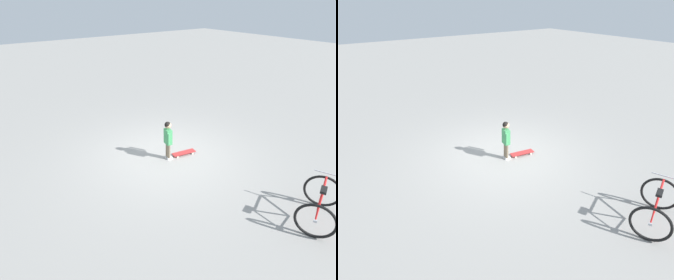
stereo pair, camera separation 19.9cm
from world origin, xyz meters
TOP-DOWN VIEW (x-y plane):
  - ground_plane at (0.00, 0.00)m, footprint 50.00×50.00m
  - child_person at (-0.04, -0.16)m, footprint 0.28×0.33m
  - skateboard at (0.43, -0.25)m, footprint 0.68×0.31m
  - bicycle_near at (0.84, -3.73)m, footprint 1.25×1.05m

SIDE VIEW (x-z plane):
  - ground_plane at x=0.00m, z-range 0.00..0.00m
  - skateboard at x=0.43m, z-range 0.02..0.10m
  - bicycle_near at x=0.84m, z-range -0.04..0.80m
  - child_person at x=-0.04m, z-range 0.13..1.19m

